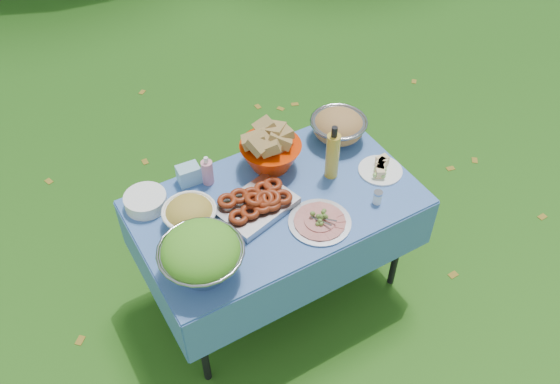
{
  "coord_description": "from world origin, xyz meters",
  "views": [
    {
      "loc": [
        -1.06,
        -1.83,
        2.99
      ],
      "look_at": [
        0.02,
        0.0,
        0.82
      ],
      "focal_mm": 38.0,
      "sensor_mm": 36.0,
      "label": 1
    }
  ],
  "objects_px": {
    "salad_bowl": "(201,255)",
    "plate_stack": "(146,201)",
    "pasta_bowl_steel": "(338,126)",
    "oil_bottle": "(333,152)",
    "picnic_table": "(277,247)",
    "charcuterie_platter": "(320,218)",
    "bread_bowl": "(271,150)"
  },
  "relations": [
    {
      "from": "salad_bowl",
      "to": "bread_bowl",
      "type": "relative_size",
      "value": 1.17
    },
    {
      "from": "picnic_table",
      "to": "pasta_bowl_steel",
      "type": "bearing_deg",
      "value": 24.86
    },
    {
      "from": "plate_stack",
      "to": "charcuterie_platter",
      "type": "bearing_deg",
      "value": -38.2
    },
    {
      "from": "picnic_table",
      "to": "plate_stack",
      "type": "distance_m",
      "value": 0.79
    },
    {
      "from": "oil_bottle",
      "to": "charcuterie_platter",
      "type": "bearing_deg",
      "value": -133.0
    },
    {
      "from": "picnic_table",
      "to": "salad_bowl",
      "type": "relative_size",
      "value": 3.7
    },
    {
      "from": "plate_stack",
      "to": "picnic_table",
      "type": "bearing_deg",
      "value": -27.6
    },
    {
      "from": "salad_bowl",
      "to": "pasta_bowl_steel",
      "type": "distance_m",
      "value": 1.18
    },
    {
      "from": "picnic_table",
      "to": "oil_bottle",
      "type": "bearing_deg",
      "value": 3.18
    },
    {
      "from": "salad_bowl",
      "to": "pasta_bowl_steel",
      "type": "xyz_separation_m",
      "value": [
        1.08,
        0.48,
        -0.04
      ]
    },
    {
      "from": "salad_bowl",
      "to": "plate_stack",
      "type": "relative_size",
      "value": 1.81
    },
    {
      "from": "salad_bowl",
      "to": "oil_bottle",
      "type": "height_order",
      "value": "oil_bottle"
    },
    {
      "from": "plate_stack",
      "to": "pasta_bowl_steel",
      "type": "height_order",
      "value": "pasta_bowl_steel"
    },
    {
      "from": "salad_bowl",
      "to": "charcuterie_platter",
      "type": "bearing_deg",
      "value": -1.74
    },
    {
      "from": "salad_bowl",
      "to": "bread_bowl",
      "type": "distance_m",
      "value": 0.79
    },
    {
      "from": "pasta_bowl_steel",
      "to": "oil_bottle",
      "type": "relative_size",
      "value": 0.97
    },
    {
      "from": "bread_bowl",
      "to": "oil_bottle",
      "type": "xyz_separation_m",
      "value": [
        0.24,
        -0.23,
        0.05
      ]
    },
    {
      "from": "oil_bottle",
      "to": "salad_bowl",
      "type": "bearing_deg",
      "value": -164.51
    },
    {
      "from": "picnic_table",
      "to": "bread_bowl",
      "type": "height_order",
      "value": "bread_bowl"
    },
    {
      "from": "salad_bowl",
      "to": "plate_stack",
      "type": "xyz_separation_m",
      "value": [
        -0.07,
        0.53,
        -0.09
      ]
    },
    {
      "from": "charcuterie_platter",
      "to": "picnic_table",
      "type": "bearing_deg",
      "value": 114.04
    },
    {
      "from": "picnic_table",
      "to": "oil_bottle",
      "type": "distance_m",
      "value": 0.65
    },
    {
      "from": "bread_bowl",
      "to": "oil_bottle",
      "type": "bearing_deg",
      "value": -43.66
    },
    {
      "from": "pasta_bowl_steel",
      "to": "charcuterie_platter",
      "type": "height_order",
      "value": "pasta_bowl_steel"
    },
    {
      "from": "picnic_table",
      "to": "pasta_bowl_steel",
      "type": "distance_m",
      "value": 0.77
    },
    {
      "from": "salad_bowl",
      "to": "plate_stack",
      "type": "bearing_deg",
      "value": 97.68
    },
    {
      "from": "charcuterie_platter",
      "to": "plate_stack",
      "type": "bearing_deg",
      "value": 141.8
    },
    {
      "from": "charcuterie_platter",
      "to": "pasta_bowl_steel",
      "type": "bearing_deg",
      "value": 48.01
    },
    {
      "from": "bread_bowl",
      "to": "oil_bottle",
      "type": "distance_m",
      "value": 0.34
    },
    {
      "from": "salad_bowl",
      "to": "bread_bowl",
      "type": "bearing_deg",
      "value": 36.88
    },
    {
      "from": "oil_bottle",
      "to": "bread_bowl",
      "type": "bearing_deg",
      "value": 136.34
    },
    {
      "from": "picnic_table",
      "to": "bread_bowl",
      "type": "distance_m",
      "value": 0.56
    }
  ]
}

